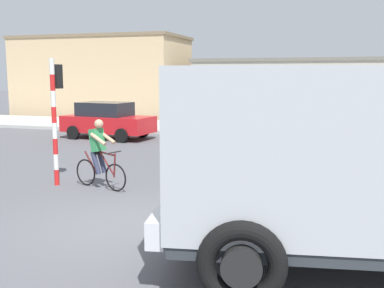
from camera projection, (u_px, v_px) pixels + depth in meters
ground_plane at (130, 225)px, 8.65m from camera, size 120.00×120.00×0.00m
sidewalk_far at (260, 130)px, 22.84m from camera, size 80.00×5.00×0.16m
truck_foreground at (360, 157)px, 6.36m from camera, size 5.75×3.49×2.90m
cyclist at (99, 154)px, 11.32m from camera, size 1.66×0.67×1.72m
traffic_light_pole at (55, 104)px, 11.55m from camera, size 0.24×0.43×3.20m
car_white_mid at (107, 120)px, 20.27m from camera, size 4.17×2.22×1.60m
pedestrian_near_kerb at (194, 121)px, 19.55m from camera, size 0.34×0.22×1.62m
building_corner_left at (102, 76)px, 31.78m from camera, size 11.46×5.67×5.35m
building_mid_block at (289, 89)px, 30.07m from camera, size 11.27×7.76×3.76m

